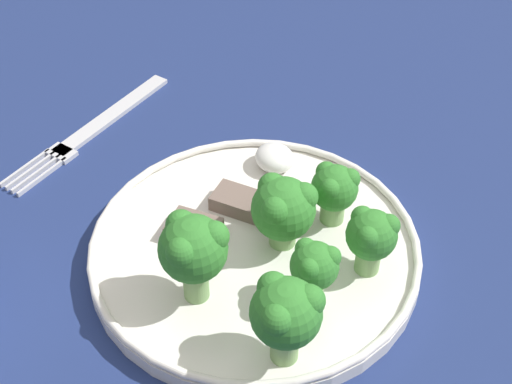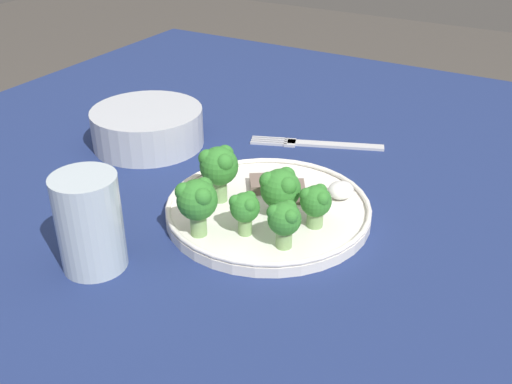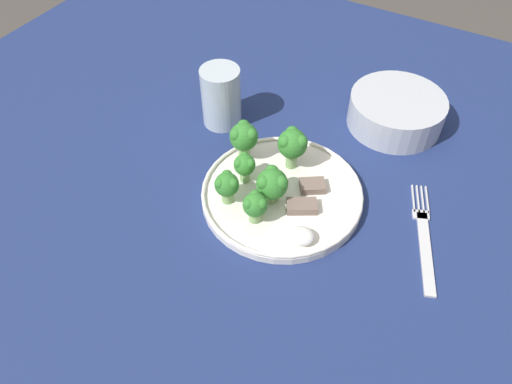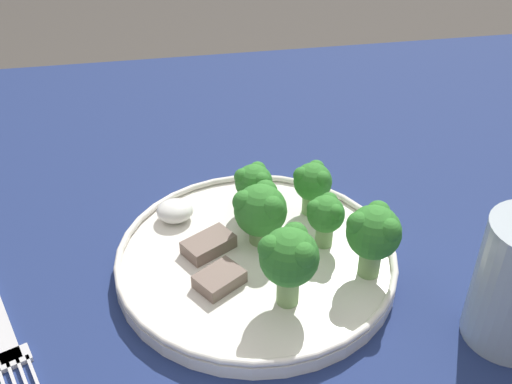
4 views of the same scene
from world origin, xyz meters
The scene contains 11 objects.
table centered at (0.00, 0.00, 0.63)m, with size 1.36×1.10×0.71m.
dinner_plate centered at (0.04, -0.07, 0.72)m, with size 0.24×0.24×0.02m.
broccoli_floret_near_rim_left centered at (0.03, -0.09, 0.76)m, with size 0.05×0.05×0.06m.
broccoli_floret_center_left centered at (-0.02, -0.07, 0.75)m, with size 0.03×0.03×0.05m.
broccoli_floret_back_left centered at (0.02, -0.01, 0.77)m, with size 0.05×0.05×0.07m.
broccoli_floret_front_left centered at (-0.02, -0.12, 0.76)m, with size 0.04×0.04×0.05m.
broccoli_floret_center_back centered at (0.03, -0.13, 0.75)m, with size 0.04×0.03×0.05m.
broccoli_floret_mid_cluster centered at (-0.05, -0.03, 0.77)m, with size 0.04×0.04×0.06m.
meat_slice_front_slice centered at (0.08, -0.08, 0.73)m, with size 0.05×0.04×0.01m.
meat_slice_middle_slice centered at (0.07, -0.04, 0.73)m, with size 0.05×0.04×0.01m.
sauce_dollop centered at (0.10, -0.13, 0.73)m, with size 0.03×0.03×0.02m.
Camera 4 is at (0.11, 0.31, 1.06)m, focal length 42.00 mm.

